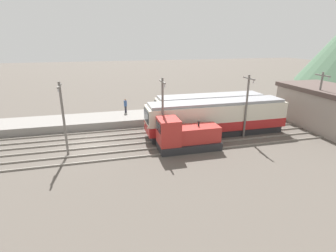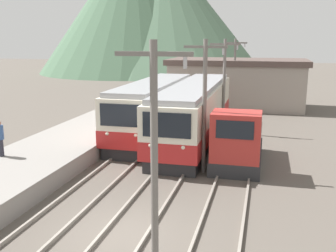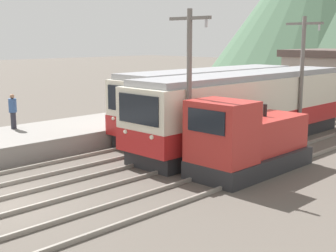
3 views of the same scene
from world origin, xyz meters
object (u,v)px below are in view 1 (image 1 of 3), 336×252
Objects in this scene: shunting_locomotive at (186,137)px; catenary_mast_far at (247,104)px; catenary_mast_near at (63,116)px; person_on_platform at (125,105)px; catenary_mast_mid at (163,109)px; commuter_train_left at (210,112)px; catenary_mast_distant at (318,99)px; commuter_train_center at (216,119)px.

catenary_mast_far is at bearing 102.46° from shunting_locomotive.
catenary_mast_near reaches higher than person_on_platform.
catenary_mast_mid is at bearing 15.23° from person_on_platform.
catenary_mast_far is at bearing 90.00° from catenary_mast_mid.
commuter_train_left is 7.54m from shunting_locomotive.
shunting_locomotive is 3.22m from catenary_mast_mid.
catenary_mast_distant reaches higher than commuter_train_left.
shunting_locomotive is (5.80, -4.80, -0.47)m from commuter_train_left.
catenary_mast_near is (4.31, -15.03, 1.79)m from commuter_train_left.
catenary_mast_distant is at bearing 90.00° from catenary_mast_far.
catenary_mast_far is 1.00× the size of catenary_mast_distant.
catenary_mast_far is at bearing -90.00° from catenary_mast_distant.
commuter_train_center reaches higher than shunting_locomotive.
catenary_mast_far reaches higher than commuter_train_center.
commuter_train_center is 11.17m from catenary_mast_distant.
person_on_platform is (-9.28, -19.51, -1.67)m from catenary_mast_distant.
commuter_train_center is 11.59m from person_on_platform.
catenary_mast_mid and catenary_mast_distant have the same top height.
person_on_platform is (-9.28, 5.96, -1.67)m from catenary_mast_near.
catenary_mast_near is (-1.49, -10.23, 2.26)m from shunting_locomotive.
catenary_mast_mid is 16.98m from catenary_mast_distant.
catenary_mast_distant is at bearing 90.00° from catenary_mast_mid.
commuter_train_center is 2.34× the size of catenary_mast_far.
commuter_train_center is at bearing 103.97° from catenary_mast_mid.
commuter_train_center is 2.34× the size of catenary_mast_mid.
catenary_mast_mid is 9.76m from person_on_platform.
catenary_mast_far is 8.49m from catenary_mast_distant.
catenary_mast_distant reaches higher than person_on_platform.
person_on_platform is at bearing -132.15° from commuter_train_center.
shunting_locomotive is 0.89× the size of catenary_mast_mid.
catenary_mast_near reaches higher than commuter_train_center.
shunting_locomotive reaches higher than person_on_platform.
shunting_locomotive is 0.89× the size of catenary_mast_far.
shunting_locomotive is at bearing 49.39° from catenary_mast_mid.
catenary_mast_mid reaches higher than person_on_platform.
catenary_mast_mid is at bearing -56.61° from commuter_train_left.
shunting_locomotive is 15.48m from catenary_mast_distant.
commuter_train_center is 2.63× the size of shunting_locomotive.
catenary_mast_mid is at bearing -90.00° from catenary_mast_far.
catenary_mast_mid is at bearing -76.03° from commuter_train_center.
commuter_train_center is 2.34× the size of catenary_mast_distant.
catenary_mast_far is (0.00, 8.49, 0.00)m from catenary_mast_mid.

